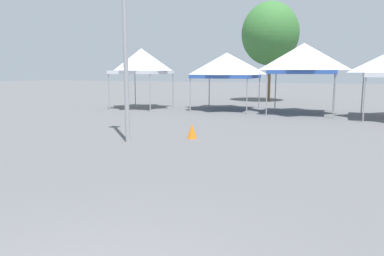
{
  "coord_description": "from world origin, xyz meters",
  "views": [
    {
      "loc": [
        2.08,
        -2.07,
        2.19
      ],
      "look_at": [
        -0.14,
        3.16,
        1.3
      ],
      "focal_mm": 33.65,
      "sensor_mm": 36.0,
      "label": 1
    }
  ],
  "objects_px": {
    "traffic_cone_lot_center": "(192,131)",
    "canopy_tent_right_of_center": "(141,61)",
    "canopy_tent_far_right": "(227,65)",
    "canopy_tent_behind_left": "(304,59)",
    "tree_behind_tents_center": "(270,34)"
  },
  "relations": [
    {
      "from": "canopy_tent_far_right",
      "to": "traffic_cone_lot_center",
      "type": "xyz_separation_m",
      "value": [
        1.76,
        -9.23,
        -2.29
      ]
    },
    {
      "from": "canopy_tent_right_of_center",
      "to": "tree_behind_tents_center",
      "type": "xyz_separation_m",
      "value": [
        5.98,
        8.17,
        2.11
      ]
    },
    {
      "from": "canopy_tent_far_right",
      "to": "tree_behind_tents_center",
      "type": "xyz_separation_m",
      "value": [
        1.07,
        6.95,
        2.37
      ]
    },
    {
      "from": "canopy_tent_behind_left",
      "to": "canopy_tent_far_right",
      "type": "bearing_deg",
      "value": 174.47
    },
    {
      "from": "traffic_cone_lot_center",
      "to": "canopy_tent_far_right",
      "type": "bearing_deg",
      "value": 100.8
    },
    {
      "from": "tree_behind_tents_center",
      "to": "canopy_tent_far_right",
      "type": "bearing_deg",
      "value": -98.75
    },
    {
      "from": "canopy_tent_far_right",
      "to": "traffic_cone_lot_center",
      "type": "distance_m",
      "value": 9.67
    },
    {
      "from": "canopy_tent_far_right",
      "to": "traffic_cone_lot_center",
      "type": "height_order",
      "value": "canopy_tent_far_right"
    },
    {
      "from": "canopy_tent_right_of_center",
      "to": "traffic_cone_lot_center",
      "type": "distance_m",
      "value": 10.73
    },
    {
      "from": "canopy_tent_right_of_center",
      "to": "canopy_tent_far_right",
      "type": "distance_m",
      "value": 5.07
    },
    {
      "from": "canopy_tent_far_right",
      "to": "canopy_tent_right_of_center",
      "type": "bearing_deg",
      "value": -166.03
    },
    {
      "from": "canopy_tent_right_of_center",
      "to": "canopy_tent_behind_left",
      "type": "xyz_separation_m",
      "value": [
        9.19,
        0.81,
        0.06
      ]
    },
    {
      "from": "tree_behind_tents_center",
      "to": "traffic_cone_lot_center",
      "type": "distance_m",
      "value": 16.85
    },
    {
      "from": "canopy_tent_right_of_center",
      "to": "traffic_cone_lot_center",
      "type": "height_order",
      "value": "canopy_tent_right_of_center"
    },
    {
      "from": "traffic_cone_lot_center",
      "to": "canopy_tent_right_of_center",
      "type": "bearing_deg",
      "value": 129.81
    }
  ]
}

